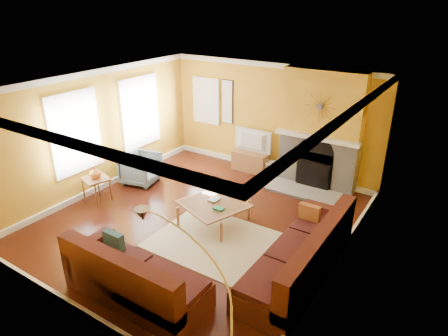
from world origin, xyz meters
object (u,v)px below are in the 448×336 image
Objects in this scene: armchair at (141,169)px; arc_lamp at (191,302)px; coffee_table at (214,213)px; sectional_sofa at (220,238)px; media_console at (250,161)px; side_table at (97,190)px.

arc_lamp is (4.15, -3.44, 0.63)m from armchair.
sectional_sofa is at bearing -51.04° from coffee_table.
armchair reaches higher than media_console.
arc_lamp reaches higher than sectional_sofa.
arc_lamp is at bearing -66.99° from media_console.
side_table reaches higher than coffee_table.
coffee_table is 2.55m from armchair.
media_console is 2.74m from armchair.
arc_lamp is (4.29, -2.25, 0.72)m from side_table.
arc_lamp is at bearing -59.96° from coffee_table.
sectional_sofa is 6.70× the size of side_table.
media_console is at bearing 112.08° from sectional_sofa.
armchair is at bearing 154.79° from sectional_sofa.
sectional_sofa is 4.02× the size of media_console.
sectional_sofa is 3.61m from armchair.
arc_lamp reaches higher than armchair.
coffee_table is 1.23× the size of media_console.
side_table is at bearing 152.34° from arc_lamp.
sectional_sofa is at bearing 114.73° from arc_lamp.
armchair is 1.21m from side_table.
arc_lamp is at bearing -27.66° from side_table.
media_console reaches higher than coffee_table.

